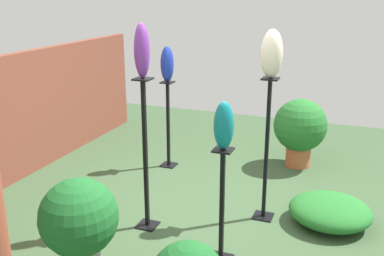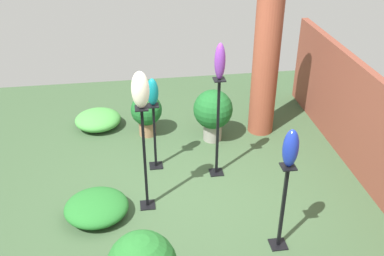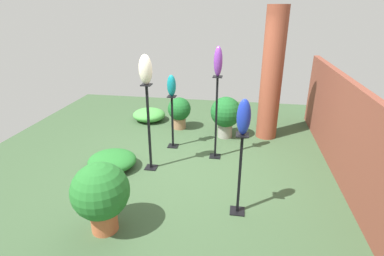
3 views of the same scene
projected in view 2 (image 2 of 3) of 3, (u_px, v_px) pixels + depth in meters
The scene contains 15 objects.
ground_plane at pixel (192, 193), 6.29m from camera, with size 8.00×8.00×0.00m, color #385133.
brick_wall_back at pixel (370, 132), 6.21m from camera, with size 5.60×0.12×1.56m, color brown.
brick_pillar at pixel (266, 58), 7.13m from camera, with size 0.42×0.42×2.65m, color brown.
pedestal_teal at pixel (155, 139), 6.61m from camera, with size 0.20×0.20×1.05m.
pedestal_ivory at pixel (145, 163), 5.70m from camera, with size 0.20×0.20×1.49m.
pedestal_violet at pixel (218, 132), 6.34m from camera, with size 0.20×0.20×1.52m.
pedestal_cobalt at pixel (282, 211), 5.15m from camera, with size 0.20×0.20×1.16m.
art_vase_teal at pixel (152, 92), 6.22m from camera, with size 0.15×0.17×0.40m, color #0F727A.
art_vase_ivory at pixel (140, 90), 5.18m from camera, with size 0.20×0.21×0.46m, color beige.
art_vase_violet at pixel (220, 61), 5.81m from camera, with size 0.14×0.15×0.50m, color #6B2D8C.
art_vase_cobalt at pixel (291, 148), 4.72m from camera, with size 0.17×0.17×0.45m, color #192D9E.
potted_plant_back_center at pixel (213, 111), 7.27m from camera, with size 0.64×0.64×0.88m.
potted_plant_mid_left at pixel (147, 112), 7.46m from camera, with size 0.52×0.52×0.73m.
foliage_bed_east at pixel (97, 207), 5.80m from camera, with size 0.80×0.83×0.28m, color #236B28.
foliage_bed_west at pixel (98, 120), 7.80m from camera, with size 0.75×0.79×0.30m, color #479942.
Camera 2 is at (4.93, -0.72, 3.95)m, focal length 42.00 mm.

